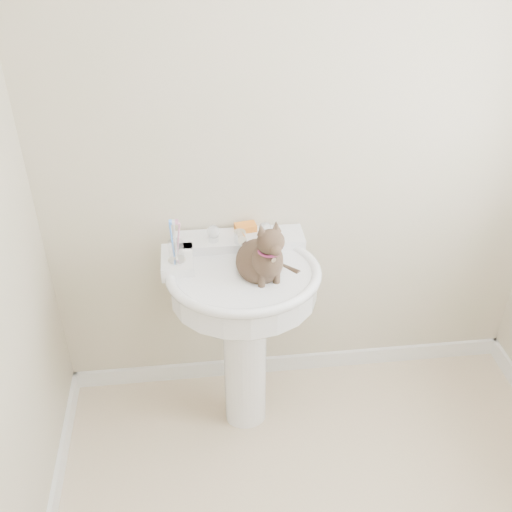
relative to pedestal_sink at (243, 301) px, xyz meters
name	(u,v)px	position (x,y,z in m)	size (l,w,h in m)	color
wall_back	(301,143)	(0.27, 0.29, 0.56)	(2.20, 0.00, 2.50)	beige
baseboard_back	(292,362)	(0.27, 0.28, -0.65)	(2.20, 0.02, 0.09)	white
pedestal_sink	(243,301)	(0.00, 0.00, 0.00)	(0.64, 0.63, 0.88)	white
faucet	(240,233)	(0.00, 0.16, 0.23)	(0.28, 0.12, 0.14)	silver
soap_bar	(246,227)	(0.04, 0.25, 0.20)	(0.09, 0.06, 0.03)	orange
toothbrush_cup	(176,251)	(-0.26, 0.04, 0.24)	(0.07, 0.07, 0.18)	silver
cat	(262,259)	(0.07, -0.03, 0.22)	(0.21, 0.26, 0.38)	#493927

